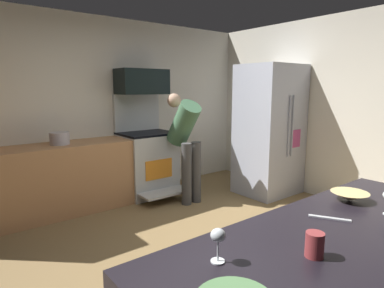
{
  "coord_description": "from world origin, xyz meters",
  "views": [
    {
      "loc": [
        -1.91,
        -2.25,
        1.61
      ],
      "look_at": [
        0.08,
        0.3,
        1.05
      ],
      "focal_mm": 30.52,
      "sensor_mm": 36.0,
      "label": 1
    }
  ],
  "objects_px": {
    "refrigerator": "(269,130)",
    "person_cook": "(186,139)",
    "microwave": "(142,82)",
    "stock_pot": "(60,138)",
    "mixing_bowl_large": "(350,196)",
    "mug_coffee": "(315,245)",
    "wine_glass_far": "(218,238)",
    "oven_range": "(147,161)"
  },
  "relations": [
    {
      "from": "person_cook",
      "to": "oven_range",
      "type": "bearing_deg",
      "value": 114.78
    },
    {
      "from": "oven_range",
      "to": "mixing_bowl_large",
      "type": "bearing_deg",
      "value": -97.19
    },
    {
      "from": "person_cook",
      "to": "mug_coffee",
      "type": "height_order",
      "value": "person_cook"
    },
    {
      "from": "microwave",
      "to": "mixing_bowl_large",
      "type": "xyz_separation_m",
      "value": [
        -0.41,
        -3.36,
        -0.77
      ]
    },
    {
      "from": "refrigerator",
      "to": "stock_pot",
      "type": "xyz_separation_m",
      "value": [
        -2.76,
        1.09,
        0.01
      ]
    },
    {
      "from": "mixing_bowl_large",
      "to": "mug_coffee",
      "type": "bearing_deg",
      "value": -162.67
    },
    {
      "from": "person_cook",
      "to": "wine_glass_far",
      "type": "bearing_deg",
      "value": -124.52
    },
    {
      "from": "microwave",
      "to": "refrigerator",
      "type": "bearing_deg",
      "value": -37.68
    },
    {
      "from": "mixing_bowl_large",
      "to": "mug_coffee",
      "type": "distance_m",
      "value": 0.85
    },
    {
      "from": "microwave",
      "to": "person_cook",
      "type": "distance_m",
      "value": 1.09
    },
    {
      "from": "wine_glass_far",
      "to": "person_cook",
      "type": "bearing_deg",
      "value": 55.48
    },
    {
      "from": "person_cook",
      "to": "mixing_bowl_large",
      "type": "xyz_separation_m",
      "value": [
        -0.69,
        -2.67,
        0.02
      ]
    },
    {
      "from": "oven_range",
      "to": "mixing_bowl_large",
      "type": "height_order",
      "value": "oven_range"
    },
    {
      "from": "refrigerator",
      "to": "stock_pot",
      "type": "height_order",
      "value": "refrigerator"
    },
    {
      "from": "microwave",
      "to": "person_cook",
      "type": "bearing_deg",
      "value": -68.2
    },
    {
      "from": "microwave",
      "to": "wine_glass_far",
      "type": "xyz_separation_m",
      "value": [
        -1.58,
        -3.39,
        -0.69
      ]
    },
    {
      "from": "microwave",
      "to": "oven_range",
      "type": "bearing_deg",
      "value": -90.0
    },
    {
      "from": "mixing_bowl_large",
      "to": "wine_glass_far",
      "type": "bearing_deg",
      "value": -178.4
    },
    {
      "from": "microwave",
      "to": "wine_glass_far",
      "type": "bearing_deg",
      "value": -114.96
    },
    {
      "from": "microwave",
      "to": "mug_coffee",
      "type": "height_order",
      "value": "microwave"
    },
    {
      "from": "refrigerator",
      "to": "person_cook",
      "type": "relative_size",
      "value": 1.27
    },
    {
      "from": "refrigerator",
      "to": "mixing_bowl_large",
      "type": "relative_size",
      "value": 8.33
    },
    {
      "from": "mug_coffee",
      "to": "microwave",
      "type": "bearing_deg",
      "value": 71.27
    },
    {
      "from": "oven_range",
      "to": "person_cook",
      "type": "relative_size",
      "value": 0.99
    },
    {
      "from": "mug_coffee",
      "to": "mixing_bowl_large",
      "type": "bearing_deg",
      "value": 17.33
    },
    {
      "from": "person_cook",
      "to": "mug_coffee",
      "type": "xyz_separation_m",
      "value": [
        -1.5,
        -2.92,
        0.05
      ]
    },
    {
      "from": "oven_range",
      "to": "stock_pot",
      "type": "distance_m",
      "value": 1.33
    },
    {
      "from": "wine_glass_far",
      "to": "oven_range",
      "type": "bearing_deg",
      "value": 64.43
    },
    {
      "from": "microwave",
      "to": "stock_pot",
      "type": "height_order",
      "value": "microwave"
    },
    {
      "from": "microwave",
      "to": "wine_glass_far",
      "type": "distance_m",
      "value": 3.8
    },
    {
      "from": "refrigerator",
      "to": "mixing_bowl_large",
      "type": "xyz_separation_m",
      "value": [
        -1.92,
        -2.19,
        -0.04
      ]
    },
    {
      "from": "person_cook",
      "to": "mug_coffee",
      "type": "relative_size",
      "value": 14.04
    },
    {
      "from": "stock_pot",
      "to": "wine_glass_far",
      "type": "bearing_deg",
      "value": -95.68
    },
    {
      "from": "oven_range",
      "to": "person_cook",
      "type": "xyz_separation_m",
      "value": [
        0.28,
        -0.6,
        0.39
      ]
    },
    {
      "from": "wine_glass_far",
      "to": "stock_pot",
      "type": "height_order",
      "value": "stock_pot"
    },
    {
      "from": "mixing_bowl_large",
      "to": "wine_glass_far",
      "type": "relative_size",
      "value": 1.59
    },
    {
      "from": "oven_range",
      "to": "microwave",
      "type": "height_order",
      "value": "microwave"
    },
    {
      "from": "person_cook",
      "to": "stock_pot",
      "type": "height_order",
      "value": "person_cook"
    },
    {
      "from": "oven_range",
      "to": "mixing_bowl_large",
      "type": "relative_size",
      "value": 6.48
    },
    {
      "from": "refrigerator",
      "to": "wine_glass_far",
      "type": "height_order",
      "value": "refrigerator"
    },
    {
      "from": "mixing_bowl_large",
      "to": "mug_coffee",
      "type": "relative_size",
      "value": 2.14
    },
    {
      "from": "refrigerator",
      "to": "person_cook",
      "type": "distance_m",
      "value": 1.32
    }
  ]
}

